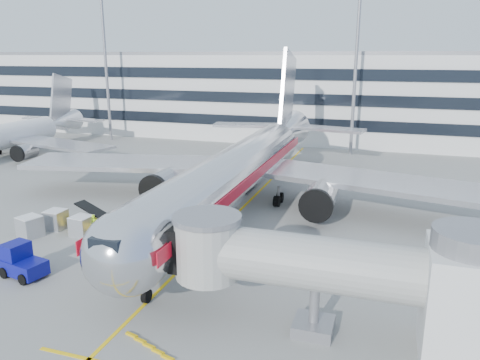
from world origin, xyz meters
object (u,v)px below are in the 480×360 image
(cargo_container_front, at_px, (82,226))
(main_jet, at_px, (242,167))
(ramp_worker, at_px, (94,225))
(baggage_tug, at_px, (22,262))
(cargo_container_left, at_px, (30,227))
(cargo_container_right, at_px, (56,219))
(belt_loader, at_px, (96,223))

(cargo_container_front, bearing_deg, main_jet, 46.38)
(main_jet, xyz_separation_m, ramp_worker, (-9.91, -10.93, -3.33))
(main_jet, height_order, baggage_tug, main_jet)
(ramp_worker, bearing_deg, main_jet, 11.55)
(main_jet, height_order, cargo_container_front, main_jet)
(ramp_worker, bearing_deg, baggage_tug, -127.70)
(cargo_container_front, bearing_deg, cargo_container_left, -157.86)
(cargo_container_front, bearing_deg, cargo_container_right, 168.38)
(cargo_container_left, bearing_deg, baggage_tug, -52.38)
(belt_loader, bearing_deg, cargo_container_front, -107.30)
(baggage_tug, height_order, cargo_container_left, baggage_tug)
(main_jet, bearing_deg, cargo_container_right, -142.66)
(cargo_container_front, height_order, ramp_worker, ramp_worker)
(cargo_container_right, distance_m, cargo_container_front, 3.27)
(cargo_container_right, xyz_separation_m, cargo_container_front, (3.21, -0.66, 0.01))
(belt_loader, xyz_separation_m, baggage_tug, (0.28, -9.13, 0.34))
(belt_loader, height_order, baggage_tug, belt_loader)
(main_jet, bearing_deg, belt_loader, -136.14)
(cargo_container_right, xyz_separation_m, ramp_worker, (4.13, -0.22, 0.04))
(cargo_container_front, bearing_deg, belt_loader, 72.70)
(baggage_tug, bearing_deg, main_jet, 62.11)
(cargo_container_front, bearing_deg, ramp_worker, 25.70)
(main_jet, bearing_deg, cargo_container_front, -133.62)
(main_jet, height_order, belt_loader, main_jet)
(cargo_container_left, distance_m, cargo_container_front, 4.33)
(baggage_tug, xyz_separation_m, ramp_worker, (0.21, 8.20, -0.13))
(baggage_tug, bearing_deg, cargo_container_right, 114.94)
(baggage_tug, bearing_deg, ramp_worker, 88.53)
(baggage_tug, xyz_separation_m, cargo_container_front, (-0.71, 7.76, -0.16))
(ramp_worker, bearing_deg, cargo_container_left, 166.58)
(baggage_tug, relative_size, cargo_container_left, 1.64)
(main_jet, distance_m, cargo_container_front, 16.06)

